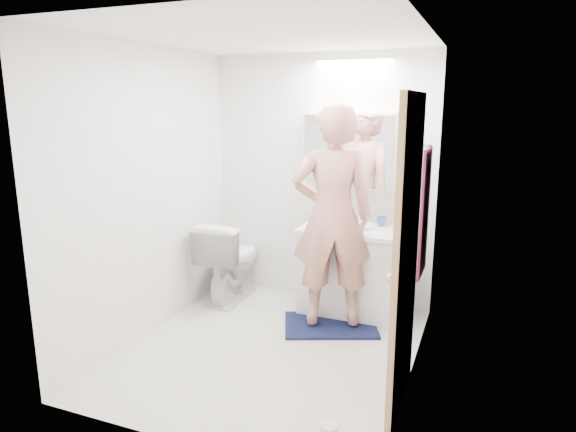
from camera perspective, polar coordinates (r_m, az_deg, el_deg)
The scene contains 23 objects.
floor at distance 4.20m, azimuth -1.96°, elevation -14.77°, with size 2.50×2.50×0.00m, color silver.
ceiling at distance 3.76m, azimuth -2.25°, elevation 19.74°, with size 2.50×2.50×0.00m, color white.
wall_back at distance 4.96m, azimuth 3.75°, elevation 4.08°, with size 2.50×2.50×0.00m, color white.
wall_front at distance 2.74m, azimuth -12.71°, elevation -3.21°, with size 2.50×2.50×0.00m, color white.
wall_left at distance 4.36m, azimuth -15.46°, elevation 2.48°, with size 2.50×2.50×0.00m, color white.
wall_right at distance 3.52m, azimuth 14.55°, elevation 0.18°, with size 2.50×2.50×0.00m, color white.
vanity_cabinet at distance 4.77m, azimuth 7.21°, elevation -6.35°, with size 0.90×0.55×0.78m, color silver.
countertop at distance 4.66m, azimuth 7.35°, elevation -1.57°, with size 0.95×0.58×0.04m, color white.
sink_basin at distance 4.68m, azimuth 7.45°, elevation -1.07°, with size 0.36×0.36×0.03m, color white.
faucet at distance 4.84m, azimuth 8.03°, elevation 0.17°, with size 0.02×0.02×0.16m, color silver.
medicine_cabinet at distance 4.77m, azimuth 6.98°, elevation 7.31°, with size 0.88×0.14×0.70m, color white.
mirror_panel at distance 4.69m, azimuth 6.74°, elevation 7.24°, with size 0.84×0.01×0.66m, color silver.
toilet at distance 5.09m, azimuth -6.51°, elevation -4.90°, with size 0.46×0.80×0.82m, color white.
bath_rug at distance 4.59m, azimuth 4.79°, elevation -12.15°, with size 0.80×0.55×0.02m, color #13133B.
person at distance 4.28m, azimuth 5.03°, elevation -0.09°, with size 0.69×0.45×1.90m, color tan.
door at distance 3.23m, azimuth 13.19°, elevation -4.50°, with size 0.04×0.80×2.00m, color tan.
door_knob at distance 2.97m, azimuth 11.48°, elevation -6.96°, with size 0.06×0.06×0.06m, color gold.
towel at distance 4.07m, azimuth 15.17°, elevation 0.37°, with size 0.02×0.42×1.00m, color black.
towel_hook at distance 4.00m, azimuth 15.42°, elevation 7.69°, with size 0.02×0.02×0.07m, color silver.
soap_bottle_a at distance 4.86m, azimuth 3.97°, elevation 0.80°, with size 0.09×0.09×0.24m, color #C7BE81.
soap_bottle_b at distance 4.84m, azimuth 5.89°, elevation 0.42°, with size 0.09×0.09×0.19m, color #4E76A9.
toothbrush_cup at distance 4.74m, azimuth 10.50°, elevation -0.62°, with size 0.09×0.09×0.09m, color #4255C7.
toilet_paper_roll at distance 3.22m, azimuth 4.64°, elevation -23.17°, with size 0.11×0.11×0.10m, color silver.
Camera 1 is at (1.51, -3.41, 1.93)m, focal length 31.50 mm.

